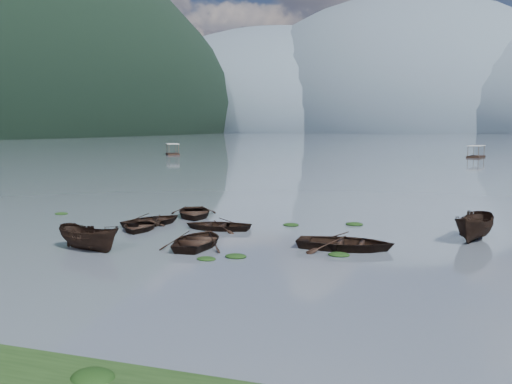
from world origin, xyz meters
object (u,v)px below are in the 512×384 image
(rowboat_3, at_px, (199,246))
(pontoon_centre, at_px, (476,158))
(pontoon_left, at_px, (173,155))
(rowboat_0, at_px, (139,230))

(rowboat_3, height_order, pontoon_centre, pontoon_centre)
(rowboat_3, distance_m, pontoon_left, 103.68)
(pontoon_left, bearing_deg, rowboat_3, -94.92)
(rowboat_0, bearing_deg, pontoon_left, 98.27)
(rowboat_3, relative_size, pontoon_left, 0.72)
(rowboat_0, distance_m, pontoon_left, 98.37)
(pontoon_left, distance_m, pontoon_centre, 66.70)
(rowboat_3, xyz_separation_m, pontoon_centre, (17.64, 101.27, 0.00))
(rowboat_0, relative_size, pontoon_centre, 0.63)
(pontoon_left, bearing_deg, rowboat_0, -96.84)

